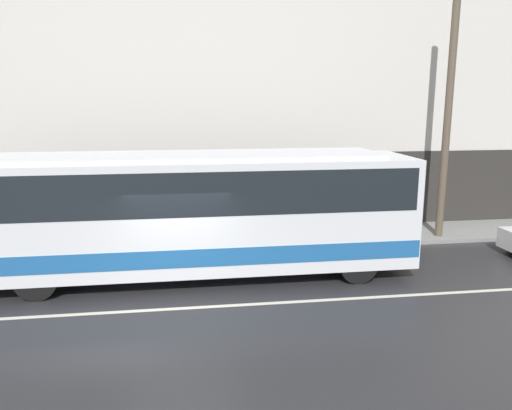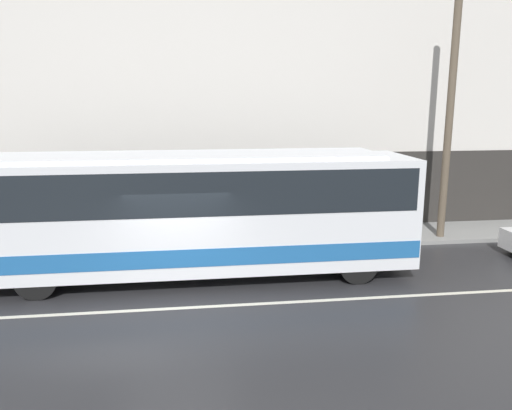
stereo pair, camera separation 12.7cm
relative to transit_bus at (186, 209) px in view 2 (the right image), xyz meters
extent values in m
plane|color=#262628|center=(-0.21, -2.11, -1.86)|extent=(60.00, 60.00, 0.00)
cube|color=gray|center=(-0.21, 3.11, -1.79)|extent=(60.00, 2.45, 0.13)
cube|color=silver|center=(-0.21, 4.49, 4.35)|extent=(60.00, 0.30, 12.42)
cube|color=#2D2B28|center=(-0.21, 4.33, -0.46)|extent=(60.00, 0.06, 2.80)
cube|color=beige|center=(-0.21, -2.11, -1.85)|extent=(54.00, 0.14, 0.01)
cube|color=silver|center=(-0.01, 0.00, -0.09)|extent=(11.91, 2.51, 2.82)
cube|color=#1E5999|center=(-0.01, 0.00, -0.96)|extent=(11.85, 2.53, 0.45)
cube|color=black|center=(-0.01, 0.00, 0.60)|extent=(11.55, 2.53, 1.07)
cube|color=orange|center=(5.90, 0.00, 1.13)|extent=(0.12, 1.88, 0.28)
cube|color=silver|center=(-0.01, 0.00, 1.38)|extent=(10.12, 2.13, 0.12)
cylinder|color=black|center=(4.35, -1.10, -1.35)|extent=(1.00, 0.28, 1.00)
cylinder|color=black|center=(4.35, 1.10, -1.35)|extent=(1.00, 0.28, 1.00)
cylinder|color=black|center=(-3.56, -1.10, -1.35)|extent=(1.00, 0.28, 1.00)
cylinder|color=black|center=(-3.56, 1.10, -1.35)|extent=(1.00, 0.28, 1.00)
cylinder|color=brown|center=(8.46, 2.44, 2.25)|extent=(0.24, 0.24, 7.97)
cylinder|color=navy|center=(0.70, 2.86, -1.09)|extent=(0.36, 0.36, 1.28)
sphere|color=tan|center=(0.70, 2.86, -0.34)|extent=(0.23, 0.23, 0.23)
camera|label=1|loc=(0.00, -12.84, 2.82)|focal=35.00mm
camera|label=2|loc=(0.13, -12.86, 2.82)|focal=35.00mm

